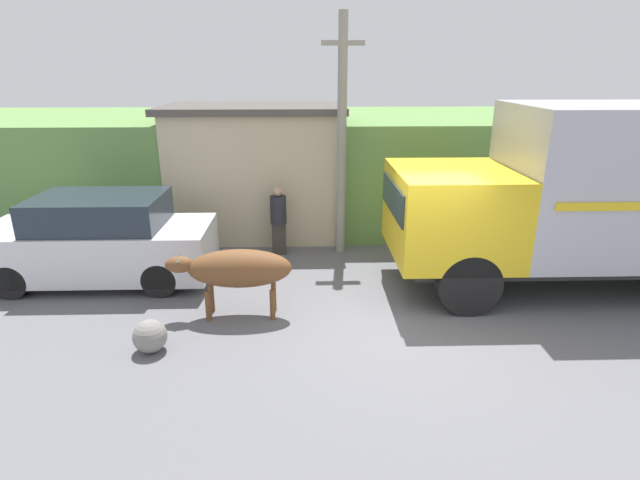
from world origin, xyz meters
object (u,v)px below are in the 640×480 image
object	(u,v)px
cargo_truck	(603,193)
utility_pole	(342,134)
brown_cow	(237,269)
pedestrian_on_hill	(278,218)
roadside_rock	(150,336)
parked_suv	(99,241)

from	to	relation	value
cargo_truck	utility_pole	bearing A→B (deg)	154.54
brown_cow	pedestrian_on_hill	distance (m)	3.09
utility_pole	roadside_rock	distance (m)	5.90
utility_pole	roadside_rock	xyz separation A→B (m)	(-3.20, -4.29, -2.48)
cargo_truck	pedestrian_on_hill	xyz separation A→B (m)	(-6.19, 2.02, -1.04)
cargo_truck	brown_cow	xyz separation A→B (m)	(-6.75, -1.02, -1.02)
cargo_truck	utility_pole	size ratio (longest dim) A/B	1.39
parked_suv	utility_pole	xyz separation A→B (m)	(4.93, 1.53, 1.89)
pedestrian_on_hill	utility_pole	world-z (taller)	utility_pole
cargo_truck	roadside_rock	distance (m)	8.41
pedestrian_on_hill	roadside_rock	size ratio (longest dim) A/B	3.09
brown_cow	parked_suv	size ratio (longest dim) A/B	0.48
parked_suv	pedestrian_on_hill	distance (m)	3.78
cargo_truck	brown_cow	bearing A→B (deg)	-172.82
parked_suv	pedestrian_on_hill	bearing A→B (deg)	21.66
parked_suv	roadside_rock	bearing A→B (deg)	-58.27
pedestrian_on_hill	parked_suv	bearing A→B (deg)	15.61
pedestrian_on_hill	utility_pole	bearing A→B (deg)	177.67
pedestrian_on_hill	cargo_truck	bearing A→B (deg)	155.37
pedestrian_on_hill	roadside_rock	world-z (taller)	pedestrian_on_hill
cargo_truck	roadside_rock	bearing A→B (deg)	-166.22
roadside_rock	pedestrian_on_hill	bearing A→B (deg)	67.05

